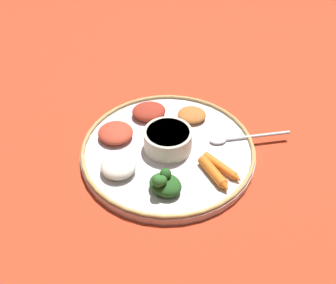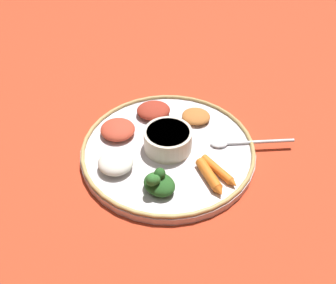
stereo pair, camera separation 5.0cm
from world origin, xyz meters
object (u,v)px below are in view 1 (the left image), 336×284
(center_bowl, at_px, (168,139))
(carrot_near_spoon, at_px, (214,174))
(spoon, at_px, (237,138))
(greens_pile, at_px, (164,183))
(carrot_outer, at_px, (222,167))

(center_bowl, xyz_separation_m, carrot_near_spoon, (-0.09, 0.07, -0.01))
(spoon, relative_size, greens_pile, 2.23)
(center_bowl, bearing_deg, greens_pile, 88.57)
(greens_pile, bearing_deg, carrot_near_spoon, -158.75)
(center_bowl, bearing_deg, carrot_outer, 151.13)
(greens_pile, xyz_separation_m, carrot_near_spoon, (-0.09, -0.03, -0.01))
(center_bowl, relative_size, greens_pile, 1.25)
(spoon, bearing_deg, carrot_outer, 66.83)
(center_bowl, xyz_separation_m, spoon, (-0.14, -0.03, -0.02))
(center_bowl, relative_size, carrot_near_spoon, 1.13)
(carrot_near_spoon, relative_size, carrot_outer, 1.14)
(center_bowl, xyz_separation_m, greens_pile, (0.00, 0.11, -0.00))
(spoon, height_order, carrot_outer, carrot_outer)
(spoon, bearing_deg, center_bowl, 11.96)
(carrot_near_spoon, bearing_deg, center_bowl, -40.56)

